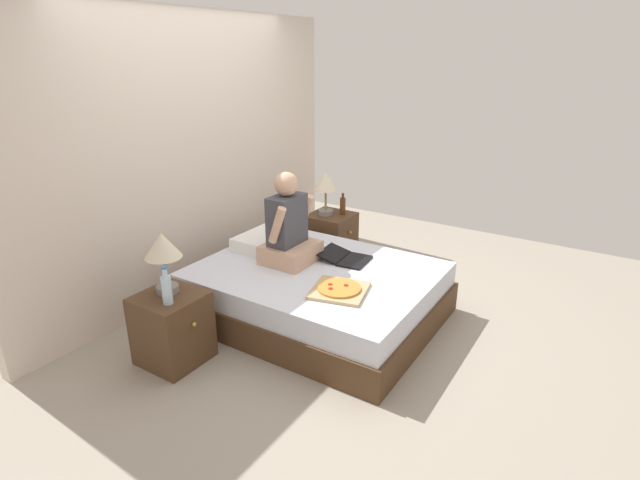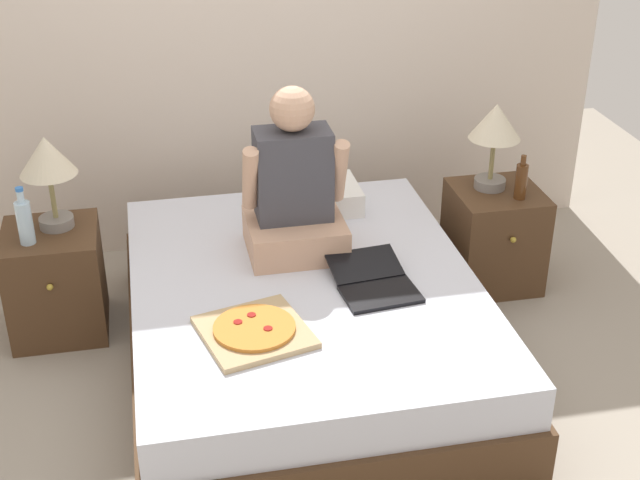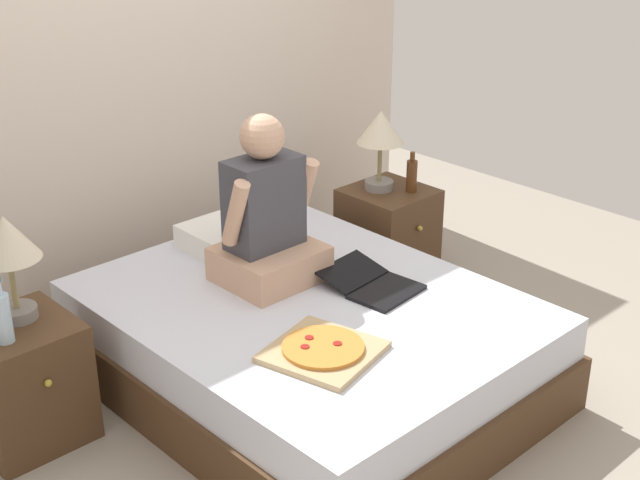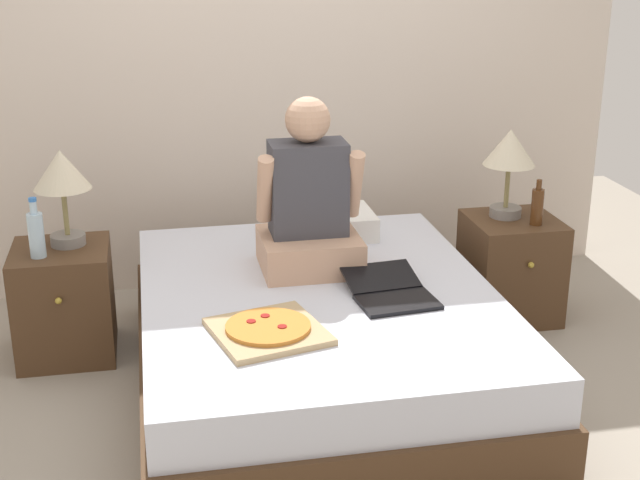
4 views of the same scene
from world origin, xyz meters
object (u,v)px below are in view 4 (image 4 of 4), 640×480
object	(u,v)px
person_seated	(309,207)
beer_bottle	(537,206)
nightstand_right	(511,268)
laptop	(392,293)
lamp_on_left_nightstand	(62,177)
bed	(319,339)
lamp_on_right_nightstand	(510,154)
nightstand_left	(65,302)
pizza_box	(268,330)
water_bottle	(36,233)

from	to	relation	value
person_seated	beer_bottle	bearing A→B (deg)	7.16
nightstand_right	person_seated	xyz separation A→B (m)	(-1.10, -0.25, 0.47)
nightstand_right	laptop	size ratio (longest dim) A/B	1.19
lamp_on_left_nightstand	person_seated	distance (m)	1.13
bed	lamp_on_right_nightstand	bearing A→B (deg)	28.45
bed	nightstand_left	size ratio (longest dim) A/B	3.70
lamp_on_right_nightstand	person_seated	size ratio (longest dim) A/B	0.58
nightstand_left	pizza_box	world-z (taller)	nightstand_left
lamp_on_right_nightstand	pizza_box	xyz separation A→B (m)	(-1.35, -0.97, -0.39)
lamp_on_right_nightstand	person_seated	distance (m)	1.12
water_bottle	lamp_on_right_nightstand	bearing A→B (deg)	3.53
lamp_on_right_nightstand	beer_bottle	xyz separation A→B (m)	(0.10, -0.15, -0.23)
person_seated	laptop	size ratio (longest dim) A/B	1.76
nightstand_right	bed	bearing A→B (deg)	-154.26
lamp_on_right_nightstand	person_seated	bearing A→B (deg)	-164.49
bed	person_seated	world-z (taller)	person_seated
bed	person_seated	distance (m)	0.59
lamp_on_left_nightstand	lamp_on_right_nightstand	bearing A→B (deg)	0.00
lamp_on_left_nightstand	nightstand_left	bearing A→B (deg)	-128.63
water_bottle	nightstand_right	size ratio (longest dim) A/B	0.52
water_bottle	pizza_box	world-z (taller)	water_bottle
bed	lamp_on_right_nightstand	size ratio (longest dim) A/B	4.35
person_seated	bed	bearing A→B (deg)	-91.97
bed	person_seated	size ratio (longest dim) A/B	2.51
person_seated	lamp_on_right_nightstand	bearing A→B (deg)	15.51
person_seated	laptop	bearing A→B (deg)	-56.86
pizza_box	bed	bearing A→B (deg)	54.26
water_bottle	beer_bottle	xyz separation A→B (m)	(2.37, -0.01, -0.02)
bed	nightstand_right	world-z (taller)	nightstand_right
water_bottle	nightstand_right	distance (m)	2.33
nightstand_right	beer_bottle	xyz separation A→B (m)	(0.07, -0.10, 0.36)
water_bottle	laptop	distance (m)	1.59
beer_bottle	laptop	bearing A→B (deg)	-147.59
bed	laptop	size ratio (longest dim) A/B	4.40
bed	beer_bottle	distance (m)	1.32
water_bottle	laptop	bearing A→B (deg)	-21.41
lamp_on_right_nightstand	bed	bearing A→B (deg)	-151.55
person_seated	lamp_on_left_nightstand	bearing A→B (deg)	164.62
nightstand_left	bed	bearing A→B (deg)	-25.74
beer_bottle	laptop	size ratio (longest dim) A/B	0.52
water_bottle	nightstand_left	bearing A→B (deg)	48.35
nightstand_right	pizza_box	xyz separation A→B (m)	(-1.38, -0.92, 0.21)
person_seated	laptop	world-z (taller)	person_seated
bed	nightstand_right	xyz separation A→B (m)	(1.11, 0.53, 0.04)
nightstand_left	water_bottle	bearing A→B (deg)	-131.65
nightstand_left	lamp_on_left_nightstand	bearing A→B (deg)	51.37
lamp_on_left_nightstand	water_bottle	xyz separation A→B (m)	(-0.12, -0.14, -0.22)
nightstand_left	beer_bottle	xyz separation A→B (m)	(2.29, -0.10, 0.36)
nightstand_left	pizza_box	bearing A→B (deg)	-47.60
nightstand_right	person_seated	world-z (taller)	person_seated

